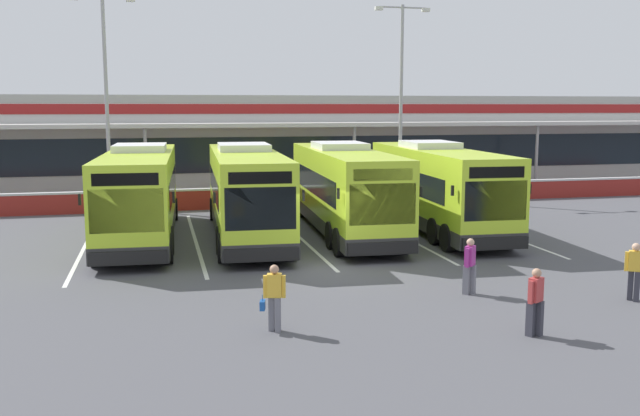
{
  "coord_description": "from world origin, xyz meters",
  "views": [
    {
      "loc": [
        -5.61,
        -21.72,
        5.33
      ],
      "look_at": [
        0.21,
        3.0,
        1.6
      ],
      "focal_mm": 39.08,
      "sensor_mm": 36.0,
      "label": 1
    }
  ],
  "objects_px": {
    "pedestrian_child": "(470,264)",
    "coach_bus_leftmost": "(140,195)",
    "lamp_post_centre": "(401,89)",
    "lamp_post_west": "(106,87)",
    "pedestrian_with_handbag": "(274,296)",
    "pedestrian_near_bin": "(635,270)",
    "coach_bus_centre": "(344,191)",
    "pedestrian_in_dark_coat": "(535,300)",
    "coach_bus_right_centre": "(436,188)",
    "coach_bus_left_centre": "(246,194)"
  },
  "relations": [
    {
      "from": "pedestrian_child",
      "to": "coach_bus_leftmost",
      "type": "bearing_deg",
      "value": 130.96
    },
    {
      "from": "lamp_post_centre",
      "to": "lamp_post_west",
      "type": "bearing_deg",
      "value": -179.47
    },
    {
      "from": "pedestrian_with_handbag",
      "to": "pedestrian_near_bin",
      "type": "xyz_separation_m",
      "value": [
        10.09,
        0.32,
        0.02
      ]
    },
    {
      "from": "coach_bus_centre",
      "to": "pedestrian_in_dark_coat",
      "type": "height_order",
      "value": "coach_bus_centre"
    },
    {
      "from": "coach_bus_right_centre",
      "to": "lamp_post_west",
      "type": "distance_m",
      "value": 18.06
    },
    {
      "from": "pedestrian_in_dark_coat",
      "to": "pedestrian_child",
      "type": "bearing_deg",
      "value": 88.19
    },
    {
      "from": "coach_bus_leftmost",
      "to": "pedestrian_with_handbag",
      "type": "distance_m",
      "value": 13.11
    },
    {
      "from": "coach_bus_centre",
      "to": "lamp_post_centre",
      "type": "distance_m",
      "value": 12.79
    },
    {
      "from": "pedestrian_with_handbag",
      "to": "pedestrian_child",
      "type": "height_order",
      "value": "same"
    },
    {
      "from": "coach_bus_left_centre",
      "to": "coach_bus_right_centre",
      "type": "height_order",
      "value": "same"
    },
    {
      "from": "coach_bus_right_centre",
      "to": "coach_bus_left_centre",
      "type": "bearing_deg",
      "value": 179.89
    },
    {
      "from": "pedestrian_near_bin",
      "to": "coach_bus_right_centre",
      "type": "bearing_deg",
      "value": 94.46
    },
    {
      "from": "coach_bus_left_centre",
      "to": "lamp_post_west",
      "type": "relative_size",
      "value": 1.11
    },
    {
      "from": "coach_bus_leftmost",
      "to": "pedestrian_with_handbag",
      "type": "xyz_separation_m",
      "value": [
        3.29,
        -12.66,
        -0.93
      ]
    },
    {
      "from": "lamp_post_centre",
      "to": "pedestrian_near_bin",
      "type": "bearing_deg",
      "value": -92.92
    },
    {
      "from": "coach_bus_leftmost",
      "to": "coach_bus_left_centre",
      "type": "relative_size",
      "value": 1.0
    },
    {
      "from": "pedestrian_in_dark_coat",
      "to": "pedestrian_child",
      "type": "relative_size",
      "value": 1.0
    },
    {
      "from": "coach_bus_right_centre",
      "to": "lamp_post_west",
      "type": "relative_size",
      "value": 1.11
    },
    {
      "from": "coach_bus_centre",
      "to": "coach_bus_right_centre",
      "type": "relative_size",
      "value": 1.0
    },
    {
      "from": "pedestrian_child",
      "to": "lamp_post_west",
      "type": "xyz_separation_m",
      "value": [
        -11.01,
        20.38,
        5.42
      ]
    },
    {
      "from": "pedestrian_with_handbag",
      "to": "pedestrian_in_dark_coat",
      "type": "bearing_deg",
      "value": -16.72
    },
    {
      "from": "coach_bus_left_centre",
      "to": "coach_bus_centre",
      "type": "relative_size",
      "value": 1.0
    },
    {
      "from": "pedestrian_in_dark_coat",
      "to": "pedestrian_near_bin",
      "type": "height_order",
      "value": "same"
    },
    {
      "from": "coach_bus_leftmost",
      "to": "lamp_post_centre",
      "type": "distance_m",
      "value": 18.12
    },
    {
      "from": "coach_bus_leftmost",
      "to": "pedestrian_with_handbag",
      "type": "height_order",
      "value": "coach_bus_leftmost"
    },
    {
      "from": "pedestrian_child",
      "to": "lamp_post_west",
      "type": "relative_size",
      "value": 0.15
    },
    {
      "from": "coach_bus_right_centre",
      "to": "lamp_post_centre",
      "type": "xyz_separation_m",
      "value": [
        2.05,
        10.36,
        4.5
      ]
    },
    {
      "from": "pedestrian_with_handbag",
      "to": "lamp_post_west",
      "type": "relative_size",
      "value": 0.15
    },
    {
      "from": "coach_bus_centre",
      "to": "coach_bus_left_centre",
      "type": "bearing_deg",
      "value": -178.83
    },
    {
      "from": "pedestrian_child",
      "to": "pedestrian_near_bin",
      "type": "distance_m",
      "value": 4.44
    },
    {
      "from": "pedestrian_with_handbag",
      "to": "pedestrian_near_bin",
      "type": "relative_size",
      "value": 1.0
    },
    {
      "from": "coach_bus_leftmost",
      "to": "coach_bus_left_centre",
      "type": "xyz_separation_m",
      "value": [
        4.19,
        -0.49,
        0.0
      ]
    },
    {
      "from": "coach_bus_left_centre",
      "to": "pedestrian_with_handbag",
      "type": "bearing_deg",
      "value": -94.25
    },
    {
      "from": "coach_bus_right_centre",
      "to": "pedestrian_with_handbag",
      "type": "height_order",
      "value": "coach_bus_right_centre"
    },
    {
      "from": "coach_bus_leftmost",
      "to": "coach_bus_right_centre",
      "type": "bearing_deg",
      "value": -2.31
    },
    {
      "from": "coach_bus_centre",
      "to": "pedestrian_with_handbag",
      "type": "bearing_deg",
      "value": -112.45
    },
    {
      "from": "coach_bus_right_centre",
      "to": "pedestrian_with_handbag",
      "type": "relative_size",
      "value": 7.57
    },
    {
      "from": "pedestrian_with_handbag",
      "to": "pedestrian_in_dark_coat",
      "type": "xyz_separation_m",
      "value": [
        5.86,
        -1.76,
        0.02
      ]
    },
    {
      "from": "coach_bus_left_centre",
      "to": "pedestrian_child",
      "type": "xyz_separation_m",
      "value": [
        5.07,
        -10.19,
        -0.91
      ]
    },
    {
      "from": "coach_bus_left_centre",
      "to": "lamp_post_west",
      "type": "height_order",
      "value": "lamp_post_west"
    },
    {
      "from": "pedestrian_child",
      "to": "pedestrian_near_bin",
      "type": "height_order",
      "value": "same"
    },
    {
      "from": "pedestrian_in_dark_coat",
      "to": "pedestrian_with_handbag",
      "type": "bearing_deg",
      "value": 163.28
    },
    {
      "from": "pedestrian_near_bin",
      "to": "lamp_post_centre",
      "type": "height_order",
      "value": "lamp_post_centre"
    },
    {
      "from": "pedestrian_near_bin",
      "to": "lamp_post_west",
      "type": "bearing_deg",
      "value": 124.46
    },
    {
      "from": "coach_bus_left_centre",
      "to": "pedestrian_near_bin",
      "type": "xyz_separation_m",
      "value": [
        9.19,
        -11.85,
        -0.91
      ]
    },
    {
      "from": "coach_bus_left_centre",
      "to": "pedestrian_near_bin",
      "type": "distance_m",
      "value": 15.03
    },
    {
      "from": "coach_bus_left_centre",
      "to": "pedestrian_near_bin",
      "type": "relative_size",
      "value": 7.57
    },
    {
      "from": "pedestrian_in_dark_coat",
      "to": "lamp_post_west",
      "type": "xyz_separation_m",
      "value": [
        -10.89,
        24.13,
        5.42
      ]
    },
    {
      "from": "coach_bus_left_centre",
      "to": "coach_bus_right_centre",
      "type": "bearing_deg",
      "value": -0.11
    },
    {
      "from": "coach_bus_centre",
      "to": "pedestrian_with_handbag",
      "type": "distance_m",
      "value": 13.29
    }
  ]
}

